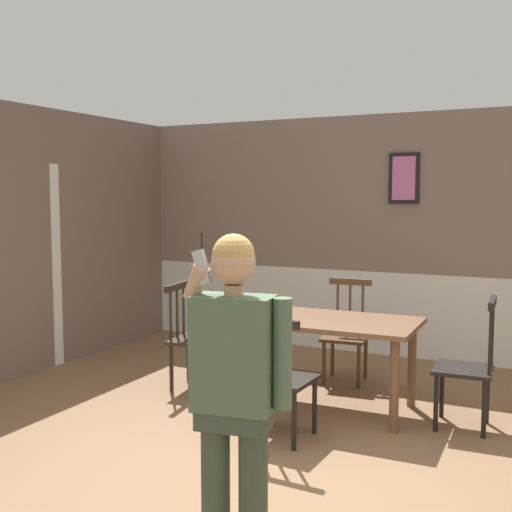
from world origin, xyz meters
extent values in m
plane|color=#846042|center=(0.00, 0.00, 0.00)|extent=(7.96, 7.96, 0.00)
cube|color=gray|center=(0.00, 3.62, 1.79)|extent=(6.58, 0.12, 1.73)
cube|color=white|center=(0.00, 3.63, 0.46)|extent=(6.58, 0.14, 0.93)
cube|color=white|center=(0.00, 3.60, 0.93)|extent=(6.58, 0.05, 0.06)
cube|color=black|center=(-0.07, 3.54, 1.96)|extent=(0.33, 0.03, 0.54)
cube|color=#D36CB5|center=(-0.07, 3.53, 1.96)|extent=(0.25, 0.01, 0.46)
cube|color=white|center=(-3.25, 1.65, 1.05)|extent=(0.06, 0.12, 2.10)
cube|color=brown|center=(-0.30, 1.60, 0.73)|extent=(1.65, 0.88, 0.04)
cylinder|color=brown|center=(-1.02, 1.26, 0.36)|extent=(0.07, 0.07, 0.71)
cylinder|color=brown|center=(0.42, 1.29, 0.36)|extent=(0.07, 0.07, 0.71)
cylinder|color=brown|center=(-1.03, 1.91, 0.36)|extent=(0.07, 0.07, 0.71)
cylinder|color=brown|center=(0.41, 1.94, 0.36)|extent=(0.07, 0.07, 0.71)
cube|color=black|center=(0.86, 1.62, 0.45)|extent=(0.45, 0.45, 0.03)
cube|color=black|center=(1.06, 1.63, 0.98)|extent=(0.06, 0.43, 0.06)
cylinder|color=black|center=(1.06, 1.50, 0.74)|extent=(0.02, 0.02, 0.54)
cylinder|color=black|center=(1.06, 1.63, 0.74)|extent=(0.02, 0.02, 0.54)
cylinder|color=black|center=(1.05, 1.76, 0.74)|extent=(0.02, 0.02, 0.54)
cylinder|color=black|center=(0.70, 1.44, 0.22)|extent=(0.04, 0.04, 0.44)
cylinder|color=black|center=(0.68, 1.78, 0.22)|extent=(0.04, 0.04, 0.44)
cylinder|color=black|center=(1.04, 1.46, 0.22)|extent=(0.04, 0.04, 0.44)
cylinder|color=black|center=(1.03, 1.80, 0.22)|extent=(0.04, 0.04, 0.44)
cube|color=#2D2319|center=(-1.47, 1.57, 0.45)|extent=(0.50, 0.50, 0.03)
cube|color=#2D2319|center=(-1.68, 1.55, 0.94)|extent=(0.09, 0.45, 0.06)
cylinder|color=#2D2319|center=(-1.69, 1.68, 0.72)|extent=(0.02, 0.02, 0.50)
cylinder|color=#2D2319|center=(-1.68, 1.55, 0.72)|extent=(0.02, 0.02, 0.50)
cylinder|color=#2D2319|center=(-1.66, 1.42, 0.72)|extent=(0.02, 0.02, 0.50)
cylinder|color=#2D2319|center=(-1.32, 1.77, 0.22)|extent=(0.04, 0.04, 0.44)
cylinder|color=#2D2319|center=(-1.28, 1.42, 0.22)|extent=(0.04, 0.04, 0.44)
cylinder|color=#2D2319|center=(-1.67, 1.73, 0.22)|extent=(0.04, 0.04, 0.44)
cylinder|color=#2D2319|center=(-1.63, 1.38, 0.22)|extent=(0.04, 0.04, 0.44)
cube|color=#513823|center=(-0.32, 2.37, 0.43)|extent=(0.45, 0.45, 0.03)
cube|color=#513823|center=(-0.34, 2.56, 0.94)|extent=(0.41, 0.08, 0.06)
cylinder|color=#513823|center=(-0.21, 2.57, 0.71)|extent=(0.02, 0.02, 0.53)
cylinder|color=#513823|center=(-0.34, 2.56, 0.71)|extent=(0.02, 0.02, 0.53)
cylinder|color=#513823|center=(-0.46, 2.55, 0.71)|extent=(0.02, 0.02, 0.53)
cylinder|color=#513823|center=(-0.14, 2.23, 0.21)|extent=(0.04, 0.04, 0.41)
cylinder|color=#513823|center=(-0.47, 2.19, 0.21)|extent=(0.04, 0.04, 0.41)
cylinder|color=#513823|center=(-0.17, 2.55, 0.21)|extent=(0.04, 0.04, 0.41)
cylinder|color=#513823|center=(-0.50, 2.52, 0.21)|extent=(0.04, 0.04, 0.41)
cube|color=black|center=(-0.29, 0.82, 0.44)|extent=(0.47, 0.47, 0.03)
cube|color=black|center=(-0.30, 0.62, 0.89)|extent=(0.45, 0.06, 0.06)
cylinder|color=black|center=(-0.43, 0.62, 0.69)|extent=(0.02, 0.02, 0.47)
cylinder|color=black|center=(-0.30, 0.62, 0.69)|extent=(0.02, 0.02, 0.47)
cylinder|color=black|center=(-0.16, 0.61, 0.69)|extent=(0.02, 0.02, 0.47)
cylinder|color=black|center=(-0.46, 1.01, 0.21)|extent=(0.04, 0.04, 0.43)
cylinder|color=black|center=(-0.10, 0.99, 0.21)|extent=(0.04, 0.04, 0.43)
cylinder|color=black|center=(-0.48, 0.65, 0.21)|extent=(0.04, 0.04, 0.43)
cylinder|color=black|center=(-0.12, 0.64, 0.21)|extent=(0.04, 0.04, 0.43)
cylinder|color=#3A493A|center=(0.25, -0.75, 0.38)|extent=(0.14, 0.14, 0.77)
cylinder|color=#3A493A|center=(0.07, -0.78, 0.38)|extent=(0.14, 0.14, 0.77)
cube|color=#3A493A|center=(0.16, -0.76, 0.74)|extent=(0.37, 0.24, 0.12)
cube|color=#4C664C|center=(0.16, -0.76, 1.04)|extent=(0.41, 0.27, 0.54)
cylinder|color=#4C664C|center=(0.39, -0.73, 1.05)|extent=(0.09, 0.09, 0.52)
cylinder|color=tan|center=(-0.01, -0.81, 1.37)|extent=(0.16, 0.12, 0.19)
cylinder|color=tan|center=(0.16, -0.76, 1.34)|extent=(0.09, 0.09, 0.05)
sphere|color=tan|center=(0.16, -0.76, 1.46)|extent=(0.21, 0.21, 0.21)
sphere|color=tan|center=(0.16, -0.76, 1.50)|extent=(0.20, 0.20, 0.20)
cube|color=#B7B7BC|center=(0.02, -0.82, 1.44)|extent=(0.10, 0.05, 0.17)
cylinder|color=black|center=(0.02, -0.82, 1.56)|extent=(0.01, 0.01, 0.08)
camera|label=1|loc=(1.54, -3.34, 1.77)|focal=44.71mm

